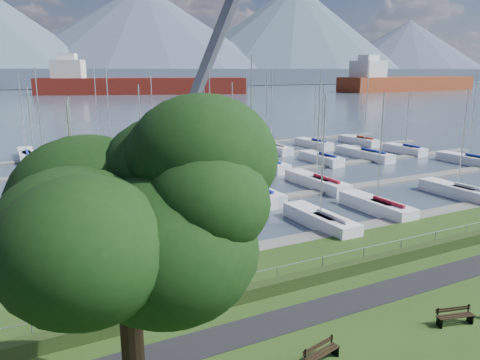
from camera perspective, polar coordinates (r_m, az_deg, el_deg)
path at (r=25.88m, az=15.93°, el=-13.34°), size 160.00×2.00×0.04m
water at (r=280.23m, az=-24.44°, el=9.72°), size 800.00×540.00×0.20m
hedge at (r=27.47m, az=12.22°, el=-10.72°), size 80.00×0.70×0.70m
fence at (r=27.43m, az=11.77°, el=-8.81°), size 80.00×0.04×0.04m
foothill at (r=349.93m, az=-25.27°, el=11.18°), size 900.00×80.00×12.00m
mountains at (r=426.26m, az=-25.31°, el=16.84°), size 1190.00×360.00×115.00m
docks at (r=49.73m, az=-7.45°, el=-0.32°), size 90.00×41.60×0.25m
bench_left at (r=20.09m, az=9.87°, el=-20.04°), size 1.85×0.80×0.85m
bench_right at (r=24.34m, az=24.70°, el=-14.82°), size 1.85×0.87×0.85m
tree at (r=13.26m, az=-12.04°, el=-3.57°), size 7.76×8.15×11.11m
crane at (r=50.60m, az=-3.68°, el=6.39°), size 7.44×13.02×22.35m
cargo_ship_mid at (r=239.63m, az=-12.72°, el=11.10°), size 100.68×50.13×21.50m
cargo_ship_east at (r=282.83m, az=19.25°, el=11.00°), size 91.47×21.83×21.50m
sailboat_fleet at (r=51.17m, az=-8.77°, el=6.34°), size 75.49×49.46×13.23m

